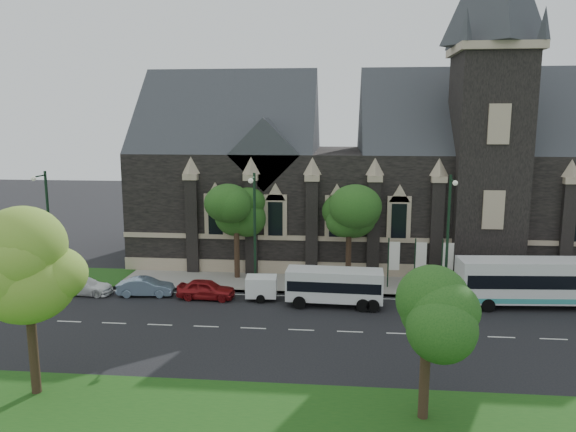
# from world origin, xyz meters

# --- Properties ---
(ground) EXTENTS (160.00, 160.00, 0.00)m
(ground) POSITION_xyz_m (0.00, 0.00, 0.00)
(ground) COLOR black
(ground) RESTS_ON ground
(sidewalk) EXTENTS (80.00, 5.00, 0.15)m
(sidewalk) POSITION_xyz_m (0.00, 9.50, 0.07)
(sidewalk) COLOR gray
(sidewalk) RESTS_ON ground
(museum) EXTENTS (40.00, 17.70, 29.90)m
(museum) POSITION_xyz_m (5.12, 18.78, 8.17)
(museum) COLOR black
(museum) RESTS_ON ground
(tree_park_near) EXTENTS (4.42, 4.42, 8.56)m
(tree_park_near) POSITION_xyz_m (-11.77, -8.77, 6.42)
(tree_park_near) COLOR black
(tree_park_near) RESTS_ON ground
(tree_park_east) EXTENTS (3.40, 3.40, 6.28)m
(tree_park_east) POSITION_xyz_m (6.18, -9.32, 4.62)
(tree_park_east) COLOR black
(tree_park_east) RESTS_ON ground
(tree_walk_right) EXTENTS (4.08, 4.08, 7.80)m
(tree_walk_right) POSITION_xyz_m (3.21, 10.71, 5.82)
(tree_walk_right) COLOR black
(tree_walk_right) RESTS_ON ground
(tree_walk_left) EXTENTS (3.91, 3.91, 7.64)m
(tree_walk_left) POSITION_xyz_m (-5.80, 10.70, 5.73)
(tree_walk_left) COLOR black
(tree_walk_left) RESTS_ON ground
(street_lamp_near) EXTENTS (0.36, 1.88, 9.00)m
(street_lamp_near) POSITION_xyz_m (10.00, 7.09, 5.11)
(street_lamp_near) COLOR black
(street_lamp_near) RESTS_ON ground
(street_lamp_mid) EXTENTS (0.36, 1.88, 9.00)m
(street_lamp_mid) POSITION_xyz_m (-4.00, 7.09, 5.11)
(street_lamp_mid) COLOR black
(street_lamp_mid) RESTS_ON ground
(street_lamp_far) EXTENTS (0.36, 1.88, 9.00)m
(street_lamp_far) POSITION_xyz_m (-20.00, 7.09, 5.11)
(street_lamp_far) COLOR black
(street_lamp_far) RESTS_ON ground
(banner_flag_left) EXTENTS (0.90, 0.10, 4.00)m
(banner_flag_left) POSITION_xyz_m (6.29, 9.00, 2.38)
(banner_flag_left) COLOR black
(banner_flag_left) RESTS_ON ground
(banner_flag_center) EXTENTS (0.90, 0.10, 4.00)m
(banner_flag_center) POSITION_xyz_m (8.29, 9.00, 2.38)
(banner_flag_center) COLOR black
(banner_flag_center) RESTS_ON ground
(banner_flag_right) EXTENTS (0.90, 0.10, 4.00)m
(banner_flag_right) POSITION_xyz_m (10.29, 9.00, 2.38)
(banner_flag_right) COLOR black
(banner_flag_right) RESTS_ON ground
(tour_coach) EXTENTS (11.58, 3.33, 3.34)m
(tour_coach) POSITION_xyz_m (16.27, 5.91, 1.82)
(tour_coach) COLOR silver
(tour_coach) RESTS_ON ground
(shuttle_bus) EXTENTS (6.74, 2.61, 2.57)m
(shuttle_bus) POSITION_xyz_m (1.99, 4.75, 1.49)
(shuttle_bus) COLOR silver
(shuttle_bus) RESTS_ON ground
(box_trailer) EXTENTS (3.22, 1.90, 1.70)m
(box_trailer) POSITION_xyz_m (-3.29, 5.55, 0.96)
(box_trailer) COLOR white
(box_trailer) RESTS_ON ground
(sedan) EXTENTS (4.17, 1.78, 1.34)m
(sedan) POSITION_xyz_m (-11.92, 5.61, 0.67)
(sedan) COLOR #738BA6
(sedan) RESTS_ON ground
(car_far_red) EXTENTS (4.24, 1.83, 1.43)m
(car_far_red) POSITION_xyz_m (-7.30, 5.34, 0.71)
(car_far_red) COLOR maroon
(car_far_red) RESTS_ON ground
(car_far_white) EXTENTS (4.34, 1.90, 1.24)m
(car_far_white) POSITION_xyz_m (-16.59, 5.50, 0.62)
(car_far_white) COLOR white
(car_far_white) RESTS_ON ground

